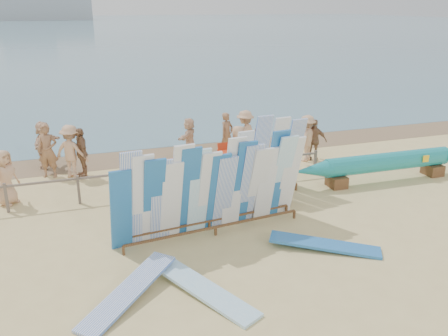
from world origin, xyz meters
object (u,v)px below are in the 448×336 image
object	(u,v)px
vendor_table	(278,193)
beachgoer_1	(48,151)
main_surfboard_rack	(212,191)
beach_chair_right	(178,177)
outrigger_canoe	(388,163)
beachgoer_9	(245,134)
beachgoer_11	(44,145)
flat_board_a	(205,295)
side_surfboard_rack	(269,157)
beachgoer_7	(227,134)
beachgoer_extra_0	(306,138)
beachgoer_0	(6,177)
beach_chair_left	(145,177)
beachgoer_6	(238,148)
beachgoer_5	(189,137)
beachgoer_8	(260,149)
flat_board_d	(324,249)
beachgoer_10	(314,140)
stroller	(226,161)
beachgoer_3	(71,151)
flat_board_e	(129,299)
beachgoer_4	(81,153)

from	to	relation	value
vendor_table	beachgoer_1	bearing A→B (deg)	156.42
main_surfboard_rack	beach_chair_right	distance (m)	3.80
outrigger_canoe	beachgoer_9	xyz separation A→B (m)	(-3.67, 3.93, 0.30)
outrigger_canoe	beachgoer_11	world-z (taller)	beachgoer_11
beachgoer_11	flat_board_a	bearing A→B (deg)	-134.77
outrigger_canoe	flat_board_a	size ratio (longest dim) A/B	2.61
side_surfboard_rack	beachgoer_7	distance (m)	4.12
side_surfboard_rack	beachgoer_extra_0	distance (m)	3.71
beach_chair_right	beachgoer_9	distance (m)	3.84
beachgoer_0	main_surfboard_rack	bearing A→B (deg)	-87.30
main_surfboard_rack	beach_chair_left	bearing A→B (deg)	98.43
beachgoer_6	vendor_table	bearing A→B (deg)	-165.84
beachgoer_5	beach_chair_left	bearing A→B (deg)	-5.97
main_surfboard_rack	beachgoer_9	world-z (taller)	main_surfboard_rack
beachgoer_7	beachgoer_8	distance (m)	2.36
flat_board_a	flat_board_d	xyz separation A→B (m)	(3.36, 0.93, 0.00)
beachgoer_10	beachgoer_extra_0	distance (m)	0.33
beachgoer_6	beachgoer_8	bearing A→B (deg)	-119.51
beachgoer_8	beachgoer_9	bearing A→B (deg)	-0.79
vendor_table	side_surfboard_rack	bearing A→B (deg)	97.53
stroller	beachgoer_1	xyz separation A→B (m)	(-5.99, 1.50, 0.54)
beachgoer_10	beachgoer_8	bearing A→B (deg)	53.14
beachgoer_3	side_surfboard_rack	bearing A→B (deg)	-177.86
beachgoer_0	beachgoer_10	world-z (taller)	beachgoer_0
beachgoer_8	outrigger_canoe	bearing A→B (deg)	-114.53
stroller	beachgoer_6	size ratio (longest dim) A/B	0.61
beachgoer_7	beachgoer_0	bearing A→B (deg)	166.90
flat_board_d	flat_board_a	bearing A→B (deg)	136.61
beachgoer_5	flat_board_e	bearing A→B (deg)	12.81
side_surfboard_rack	beachgoer_0	world-z (taller)	side_surfboard_rack
flat_board_e	beachgoer_5	distance (m)	9.79
beachgoer_1	beachgoer_7	xyz separation A→B (m)	(6.64, 0.33, -0.08)
beachgoer_4	beachgoer_8	bearing A→B (deg)	64.18
main_surfboard_rack	stroller	bearing A→B (deg)	60.24
beachgoer_0	beachgoer_7	size ratio (longest dim) A/B	0.97
vendor_table	beachgoer_4	world-z (taller)	beachgoer_4
beachgoer_10	beachgoer_7	distance (m)	3.39
beachgoer_8	beachgoer_4	xyz separation A→B (m)	(-5.97, 1.67, -0.02)
outrigger_canoe	beachgoer_3	xyz separation A→B (m)	(-10.12, 3.82, 0.29)
flat_board_d	beachgoer_3	world-z (taller)	beachgoer_3
beachgoer_0	beachgoer_10	size ratio (longest dim) A/B	1.05
beachgoer_11	beachgoer_0	bearing A→B (deg)	-171.13
beachgoer_6	beachgoer_11	distance (m)	7.06
main_surfboard_rack	flat_board_d	size ratio (longest dim) A/B	1.95
flat_board_a	beachgoer_8	world-z (taller)	beachgoer_8
beach_chair_right	beachgoer_1	bearing A→B (deg)	133.87
flat_board_d	beachgoer_7	xyz separation A→B (m)	(0.18, 7.96, 0.87)
beachgoer_4	beachgoer_10	bearing A→B (deg)	73.32
flat_board_d	beach_chair_left	bearing A→B (deg)	61.50
main_surfboard_rack	vendor_table	size ratio (longest dim) A/B	4.76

